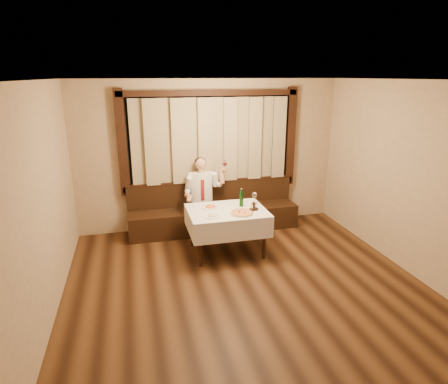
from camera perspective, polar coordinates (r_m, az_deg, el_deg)
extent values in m
cube|color=black|center=(5.00, 5.54, -17.56)|extent=(5.00, 6.00, 0.01)
cube|color=silver|center=(4.11, 6.72, 16.53)|extent=(5.00, 6.00, 0.01)
cube|color=tan|center=(7.14, -2.15, 5.62)|extent=(5.00, 0.01, 2.80)
cube|color=tan|center=(4.25, -27.66, -4.72)|extent=(0.01, 6.00, 2.80)
cube|color=tan|center=(5.69, 30.47, 0.13)|extent=(0.01, 6.00, 2.80)
cube|color=black|center=(7.07, -2.14, 7.97)|extent=(3.00, 0.02, 1.60)
cube|color=orange|center=(7.01, -7.73, 5.25)|extent=(0.50, 0.01, 0.40)
cube|color=black|center=(7.22, -2.00, 1.25)|extent=(3.30, 0.12, 0.10)
cube|color=black|center=(6.94, -2.15, 14.86)|extent=(3.30, 0.12, 0.10)
cube|color=black|center=(6.89, -15.31, 7.12)|extent=(0.16, 0.12, 1.90)
cube|color=black|center=(7.52, 10.06, 8.29)|extent=(0.16, 0.12, 1.90)
cube|color=#807552|center=(6.97, -1.97, 7.84)|extent=(2.90, 0.08, 1.55)
cube|color=black|center=(7.18, -1.51, -4.10)|extent=(3.20, 0.60, 0.45)
cube|color=black|center=(7.25, -1.95, -0.12)|extent=(3.20, 0.12, 0.45)
cube|color=black|center=(7.18, -1.97, 1.75)|extent=(3.20, 0.14, 0.04)
cylinder|color=black|center=(5.82, -3.64, -8.08)|extent=(0.06, 0.06, 0.71)
cylinder|color=black|center=(6.07, 6.12, -7.03)|extent=(0.06, 0.06, 0.71)
cylinder|color=black|center=(6.49, -4.85, -5.34)|extent=(0.06, 0.06, 0.71)
cylinder|color=black|center=(6.71, 3.97, -4.52)|extent=(0.06, 0.06, 0.71)
cube|color=black|center=(6.11, 0.46, -2.96)|extent=(1.20, 0.90, 0.04)
cube|color=white|center=(6.10, 0.46, -2.76)|extent=(1.26, 0.96, 0.01)
cube|color=white|center=(5.74, 1.66, -6.00)|extent=(1.26, 0.01, 0.35)
cube|color=white|center=(6.60, -0.59, -2.79)|extent=(1.26, 0.01, 0.35)
cube|color=white|center=(6.05, -5.36, -4.80)|extent=(0.01, 0.96, 0.35)
cube|color=white|center=(6.34, 5.99, -3.75)|extent=(0.01, 0.96, 0.35)
cylinder|color=white|center=(5.93, 2.72, -3.29)|extent=(0.37, 0.37, 0.01)
cylinder|color=red|center=(5.93, 2.72, -3.19)|extent=(0.34, 0.34, 0.01)
torus|color=tan|center=(5.92, 2.72, -3.15)|extent=(0.35, 0.35, 0.03)
sphere|color=black|center=(5.93, 2.36, -3.05)|extent=(0.02, 0.02, 0.02)
sphere|color=black|center=(5.92, 3.16, -3.09)|extent=(0.02, 0.02, 0.02)
cylinder|color=white|center=(6.19, -2.08, -2.36)|extent=(0.27, 0.27, 0.02)
ellipsoid|color=#C6541F|center=(6.17, -2.08, -1.95)|extent=(0.17, 0.17, 0.08)
cylinder|color=white|center=(5.81, -1.76, -3.70)|extent=(0.25, 0.25, 0.02)
ellipsoid|color=#CEBF85|center=(5.80, -1.76, -3.30)|extent=(0.16, 0.16, 0.07)
cylinder|color=#0D3F10|center=(6.23, 2.67, -1.09)|extent=(0.07, 0.07, 0.25)
cylinder|color=#0D3F10|center=(6.19, 2.69, 0.18)|extent=(0.03, 0.03, 0.06)
cylinder|color=silver|center=(6.18, 2.70, 0.48)|extent=(0.03, 0.03, 0.01)
cylinder|color=white|center=(6.39, 4.63, -1.81)|extent=(0.07, 0.07, 0.01)
cylinder|color=white|center=(6.37, 4.64, -1.31)|extent=(0.01, 0.01, 0.11)
ellipsoid|color=white|center=(6.34, 4.66, -0.42)|extent=(0.08, 0.08, 0.10)
cube|color=black|center=(6.08, 4.54, -2.64)|extent=(0.14, 0.09, 0.04)
cube|color=black|center=(6.06, 4.56, -2.00)|extent=(0.03, 0.07, 0.10)
cylinder|color=white|center=(6.04, 4.24, -2.25)|extent=(0.04, 0.04, 0.08)
cylinder|color=silver|center=(6.03, 4.25, -1.86)|extent=(0.04, 0.04, 0.01)
cylinder|color=white|center=(6.08, 4.86, -2.14)|extent=(0.04, 0.04, 0.08)
cylinder|color=silver|center=(6.07, 4.87, -1.75)|extent=(0.04, 0.04, 0.01)
cube|color=black|center=(6.92, -3.21, -2.28)|extent=(0.40, 0.45, 0.16)
cube|color=black|center=(6.81, -3.73, -5.36)|extent=(0.11, 0.12, 0.45)
cube|color=black|center=(6.85, -1.92, -5.20)|extent=(0.11, 0.12, 0.45)
ellipsoid|color=white|center=(6.95, -3.50, 0.83)|extent=(0.42, 0.26, 0.54)
cube|color=maroon|center=(6.83, -3.28, 0.28)|extent=(0.06, 0.01, 0.40)
cylinder|color=tan|center=(6.87, -3.54, 3.29)|extent=(0.10, 0.10, 0.08)
sphere|color=tan|center=(6.84, -3.56, 4.34)|extent=(0.21, 0.21, 0.21)
ellipsoid|color=black|center=(6.86, -3.61, 4.63)|extent=(0.21, 0.21, 0.16)
sphere|color=white|center=(6.86, -5.16, 2.46)|extent=(0.13, 0.13, 0.13)
sphere|color=white|center=(6.93, -1.91, 2.67)|extent=(0.13, 0.13, 0.13)
sphere|color=tan|center=(6.55, -5.38, -1.25)|extent=(0.08, 0.08, 0.08)
sphere|color=tan|center=(6.78, 0.02, 3.48)|extent=(0.10, 0.10, 0.10)
cylinder|color=white|center=(6.74, 0.08, 3.75)|extent=(0.01, 0.01, 0.11)
ellipsoid|color=white|center=(6.73, 0.08, 4.45)|extent=(0.08, 0.08, 0.10)
ellipsoid|color=#4C070F|center=(6.73, 0.08, 4.28)|extent=(0.07, 0.07, 0.06)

